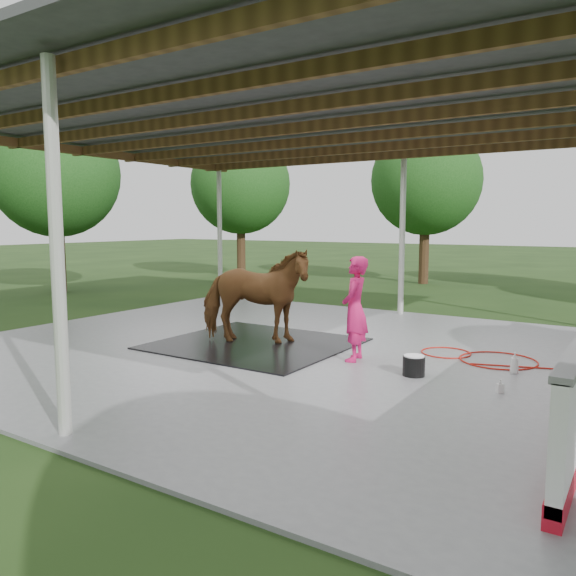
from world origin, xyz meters
The scene contains 11 objects.
ground centered at (0.00, 0.00, 0.00)m, with size 100.00×100.00×0.00m, color #1E3814.
concrete_slab centered at (0.00, 0.00, 0.03)m, with size 12.00×10.00×0.05m, color slate.
pavilion_structure centered at (0.00, 0.00, 3.97)m, with size 12.60×10.60×4.05m.
tree_belt centered at (0.30, 0.90, 3.79)m, with size 28.00×28.00×5.80m.
rubber_mat centered at (-0.93, -0.05, 0.06)m, with size 3.31×3.10×0.02m, color black.
horse centered at (-0.93, -0.05, 0.94)m, with size 0.94×2.06×1.74m, color brown.
handler centered at (1.14, -0.16, 0.89)m, with size 0.62×0.40×1.69m, color #D6165E.
wash_bucket centered at (2.27, -0.52, 0.20)m, with size 0.32×0.32×0.30m.
soap_bottle_a centered at (3.48, 0.40, 0.21)m, with size 0.12×0.12×0.32m, color silver.
soap_bottle_b centered at (3.52, -0.70, 0.14)m, with size 0.08×0.08×0.18m, color #338CD8.
hose_coil centered at (2.84, 1.08, 0.06)m, with size 2.40×1.22×0.02m.
Camera 1 is at (5.07, -8.21, 2.27)m, focal length 35.00 mm.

